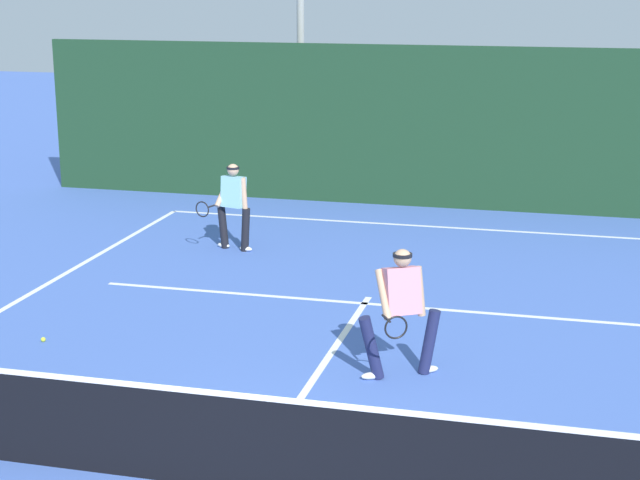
{
  "coord_description": "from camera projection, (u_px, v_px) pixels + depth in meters",
  "views": [
    {
      "loc": [
        3.0,
        -8.57,
        4.92
      ],
      "look_at": [
        -0.69,
        5.97,
        1.0
      ],
      "focal_mm": 56.87,
      "sensor_mm": 36.0,
      "label": 1
    }
  ],
  "objects": [
    {
      "name": "back_fence_windscreen",
      "position": [
        432.0,
        128.0,
        21.84
      ],
      "size": [
        17.8,
        0.12,
        3.5
      ],
      "primitive_type": "cube",
      "color": "#1A3A22",
      "rests_on": "ground_plane"
    },
    {
      "name": "tennis_ball",
      "position": [
        43.0,
        339.0,
        14.04
      ],
      "size": [
        0.07,
        0.07,
        0.07
      ],
      "primitive_type": "sphere",
      "color": "#D1E033",
      "rests_on": "ground_plane"
    },
    {
      "name": "court_line_baseline_far",
      "position": [
        417.0,
        226.0,
        20.58
      ],
      "size": [
        10.56,
        0.1,
        0.01
      ],
      "primitive_type": "cube",
      "color": "white",
      "rests_on": "ground_plane"
    },
    {
      "name": "player_far",
      "position": [
        233.0,
        203.0,
        18.57
      ],
      "size": [
        0.95,
        0.85,
        1.61
      ],
      "rotation": [
        0.0,
        0.0,
        2.88
      ],
      "color": "black",
      "rests_on": "ground_plane"
    },
    {
      "name": "court_line_centre",
      "position": [
        319.0,
        371.0,
        13.0
      ],
      "size": [
        0.1,
        6.4,
        0.01
      ],
      "primitive_type": "cube",
      "color": "white",
      "rests_on": "ground_plane"
    },
    {
      "name": "court_line_service",
      "position": [
        364.0,
        303.0,
        15.69
      ],
      "size": [
        8.61,
        0.1,
        0.01
      ],
      "primitive_type": "cube",
      "color": "white",
      "rests_on": "ground_plane"
    },
    {
      "name": "player_near",
      "position": [
        401.0,
        307.0,
        12.61
      ],
      "size": [
        1.02,
        1.07,
        1.67
      ],
      "rotation": [
        0.0,
        0.0,
        3.67
      ],
      "color": "#1E234C",
      "rests_on": "ground_plane"
    },
    {
      "name": "tennis_net",
      "position": [
        238.0,
        441.0,
        9.86
      ],
      "size": [
        11.57,
        0.09,
        1.1
      ],
      "color": "#1E4723",
      "rests_on": "ground_plane"
    }
  ]
}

